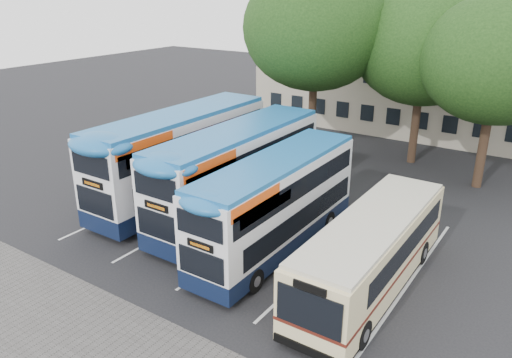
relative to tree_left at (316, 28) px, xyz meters
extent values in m
plane|color=black|center=(7.06, -16.17, -8.15)|extent=(120.00, 120.00, 0.00)
cube|color=silver|center=(-3.69, -11.17, -8.15)|extent=(0.12, 11.00, 0.01)
cube|color=silver|center=(-0.19, -11.17, -8.15)|extent=(0.12, 11.00, 0.01)
cube|color=silver|center=(3.31, -11.17, -8.15)|extent=(0.12, 11.00, 0.01)
cube|color=silver|center=(6.81, -11.17, -8.15)|extent=(0.12, 11.00, 0.01)
cube|color=silver|center=(10.31, -11.17, -8.15)|extent=(0.12, 11.00, 0.01)
cube|color=#ABA28A|center=(7.06, 10.83, -5.15)|extent=(32.00, 8.00, 6.00)
cube|color=#4C4C4F|center=(7.06, 10.83, -2.10)|extent=(32.40, 8.40, 0.30)
cube|color=black|center=(7.06, 6.81, -6.45)|extent=(30.00, 0.06, 1.20)
cube|color=black|center=(7.06, 6.81, -3.65)|extent=(30.00, 0.06, 1.20)
cylinder|color=black|center=(0.00, 0.00, -5.15)|extent=(0.50, 0.50, 6.01)
ellipsoid|color=black|center=(0.00, 0.00, 0.01)|extent=(8.88, 8.88, 7.55)
cylinder|color=black|center=(5.89, 2.60, -5.49)|extent=(0.50, 0.50, 5.34)
ellipsoid|color=black|center=(5.89, 2.60, -0.90)|extent=(8.32, 8.32, 7.07)
cylinder|color=black|center=(10.30, 0.46, -5.58)|extent=(0.50, 0.50, 5.15)
ellipsoid|color=black|center=(10.30, 0.46, -1.15)|extent=(7.86, 7.86, 6.68)
cube|color=#0E1834|center=(-2.14, -10.08, -7.41)|extent=(2.65, 11.14, 0.85)
cube|color=white|center=(-2.14, -10.08, -5.34)|extent=(2.65, 11.14, 3.29)
cube|color=#1C63A8|center=(-2.14, -10.08, -3.65)|extent=(2.60, 10.91, 0.32)
cube|color=black|center=(-2.14, -9.76, -6.25)|extent=(2.69, 9.86, 1.06)
cube|color=black|center=(-2.14, -10.08, -4.60)|extent=(2.69, 10.50, 0.95)
cube|color=#F85514|center=(-0.81, -13.74, -4.02)|extent=(0.02, 3.39, 0.58)
cube|color=black|center=(-2.14, -15.68, -5.45)|extent=(1.27, 0.06, 0.32)
cylinder|color=black|center=(-3.34, -6.85, -7.62)|extent=(0.32, 1.06, 1.06)
cylinder|color=black|center=(-0.94, -6.85, -7.62)|extent=(0.32, 1.06, 1.06)
cylinder|color=black|center=(-3.34, -13.74, -7.62)|extent=(0.32, 1.06, 1.06)
cylinder|color=black|center=(-0.94, -13.74, -7.62)|extent=(0.32, 1.06, 1.06)
cube|color=#B80C25|center=(-0.80, -8.76, -4.60)|extent=(0.02, 4.24, 0.90)
cube|color=#0E1834|center=(1.58, -10.31, -7.44)|extent=(2.54, 10.67, 0.81)
cube|color=white|center=(1.58, -10.31, -5.46)|extent=(2.54, 10.67, 3.15)
cube|color=#1C63A8|center=(1.58, -10.31, -3.83)|extent=(2.49, 10.46, 0.30)
cube|color=black|center=(1.58, -10.01, -6.32)|extent=(2.58, 9.45, 1.02)
cube|color=black|center=(1.58, -10.31, -4.75)|extent=(2.58, 10.06, 0.91)
cube|color=#F85514|center=(2.86, -13.82, -4.19)|extent=(0.02, 3.25, 0.56)
cube|color=black|center=(1.58, -15.68, -5.56)|extent=(1.22, 0.06, 0.30)
cylinder|color=black|center=(0.43, -7.21, -7.65)|extent=(0.30, 1.02, 1.02)
cylinder|color=black|center=(2.73, -7.21, -7.65)|extent=(0.30, 1.02, 1.02)
cylinder|color=black|center=(0.43, -13.82, -7.65)|extent=(0.30, 1.02, 1.02)
cylinder|color=black|center=(2.73, -13.82, -7.65)|extent=(0.30, 1.02, 1.02)
cube|color=#0E1834|center=(4.70, -11.91, -7.51)|extent=(2.31, 9.71, 0.74)
cube|color=white|center=(4.70, -11.91, -5.70)|extent=(2.31, 9.71, 2.87)
cube|color=#1C63A8|center=(4.70, -11.91, -4.22)|extent=(2.27, 9.52, 0.28)
cube|color=black|center=(4.70, -11.63, -6.49)|extent=(2.35, 8.60, 0.92)
cube|color=black|center=(4.70, -11.91, -5.06)|extent=(2.35, 9.16, 0.83)
cube|color=#F85514|center=(5.86, -15.10, -4.55)|extent=(0.02, 2.96, 0.51)
cube|color=black|center=(4.70, -16.80, -5.80)|extent=(1.11, 0.06, 0.28)
cylinder|color=black|center=(3.65, -9.09, -7.69)|extent=(0.28, 0.92, 0.92)
cylinder|color=black|center=(5.74, -9.09, -7.69)|extent=(0.28, 0.92, 0.92)
cylinder|color=black|center=(3.65, -15.10, -7.69)|extent=(0.28, 0.92, 0.92)
cylinder|color=black|center=(5.74, -15.10, -7.69)|extent=(0.28, 0.92, 0.92)
cube|color=beige|center=(9.13, -12.50, -6.65)|extent=(2.39, 9.56, 2.44)
cube|color=beige|center=(9.13, -12.50, -5.38)|extent=(2.29, 9.18, 0.19)
cube|color=black|center=(9.13, -12.02, -6.24)|extent=(2.43, 7.65, 0.86)
cube|color=#541910|center=(9.13, -12.50, -7.06)|extent=(2.42, 9.58, 0.11)
cube|color=black|center=(9.13, -17.30, -6.34)|extent=(2.10, 0.06, 1.24)
cylinder|color=black|center=(8.05, -15.75, -7.68)|extent=(0.29, 0.96, 0.96)
cylinder|color=black|center=(10.21, -15.75, -7.68)|extent=(0.29, 0.96, 0.96)
cylinder|color=black|center=(8.05, -9.63, -7.68)|extent=(0.29, 0.96, 0.96)
cylinder|color=black|center=(10.21, -9.63, -7.68)|extent=(0.29, 0.96, 0.96)
camera|label=1|loc=(14.56, -28.05, 2.35)|focal=35.00mm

